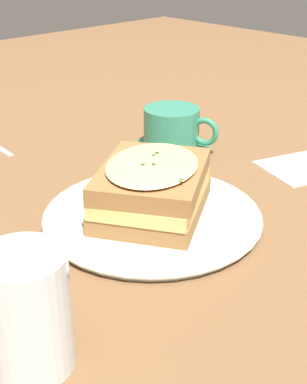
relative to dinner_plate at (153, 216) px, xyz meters
name	(u,v)px	position (x,y,z in m)	size (l,w,h in m)	color
ground_plane	(165,215)	(0.02, 0.00, -0.01)	(2.40, 2.40, 0.00)	brown
dinner_plate	(153,216)	(0.00, 0.00, 0.00)	(0.27, 0.27, 0.01)	silver
sandwich	(153,188)	(0.00, 0.00, 0.04)	(0.19, 0.18, 0.07)	olive
teacup_with_saucer	(172,130)	(0.19, 0.15, 0.03)	(0.13, 0.14, 0.07)	#338466
water_glass	(26,312)	(-0.24, -0.10, 0.04)	(0.07, 0.07, 0.10)	silver
napkin	(305,167)	(0.28, -0.04, -0.01)	(0.12, 0.10, 0.00)	white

